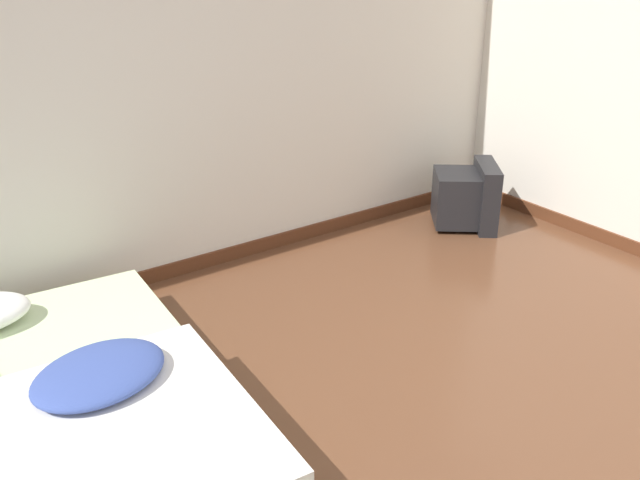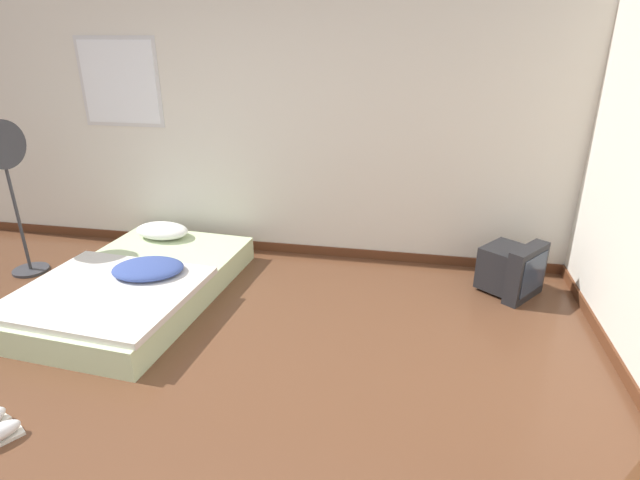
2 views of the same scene
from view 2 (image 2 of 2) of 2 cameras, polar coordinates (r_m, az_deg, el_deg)
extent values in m
plane|color=brown|center=(3.21, -19.90, -18.39)|extent=(20.00, 20.00, 0.00)
cube|color=silver|center=(4.77, -7.06, 13.49)|extent=(8.11, 0.06, 2.60)
cube|color=#562D19|center=(5.08, -6.53, -0.70)|extent=(8.11, 0.02, 0.09)
cube|color=silver|center=(5.26, -21.93, 16.38)|extent=(0.82, 0.01, 0.82)
cube|color=white|center=(5.26, -21.96, 16.37)|extent=(0.75, 0.01, 0.75)
cube|color=beige|center=(4.41, -20.08, -4.90)|extent=(1.39, 2.05, 0.22)
ellipsoid|color=white|center=(5.02, -17.58, 1.03)|extent=(0.54, 0.38, 0.14)
cube|color=silver|center=(4.09, -23.23, -5.49)|extent=(1.35, 1.23, 0.05)
ellipsoid|color=#384C93|center=(4.20, -19.06, -3.11)|extent=(0.64, 0.55, 0.11)
cube|color=black|center=(4.50, 20.13, -2.89)|extent=(0.45, 0.47, 0.36)
cube|color=black|center=(4.41, 22.48, -3.50)|extent=(0.37, 0.43, 0.45)
cube|color=#283342|center=(4.38, 23.25, -3.63)|extent=(0.23, 0.30, 0.33)
cylinder|color=#333338|center=(5.34, -30.14, -2.97)|extent=(0.31, 0.31, 0.02)
cylinder|color=#333338|center=(5.18, -31.19, 2.03)|extent=(0.03, 0.03, 0.97)
cylinder|color=#333338|center=(5.02, -32.73, 9.19)|extent=(0.17, 0.42, 0.41)
camera|label=1|loc=(2.80, -64.27, 8.74)|focal=40.00mm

